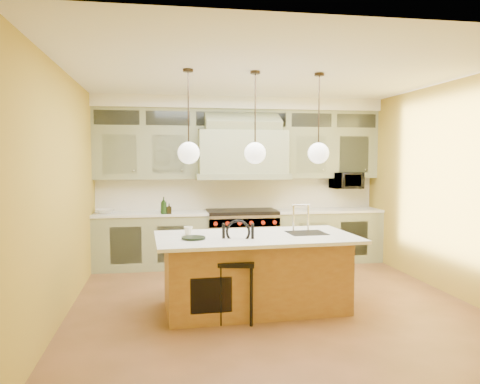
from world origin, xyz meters
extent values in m
plane|color=brown|center=(0.00, 0.00, 0.00)|extent=(5.00, 5.00, 0.00)
plane|color=white|center=(0.00, 0.00, 2.90)|extent=(5.00, 5.00, 0.00)
plane|color=#AE9030|center=(0.00, 2.50, 1.45)|extent=(5.00, 0.00, 5.00)
plane|color=#AE9030|center=(0.00, -2.50, 1.45)|extent=(5.00, 0.00, 5.00)
plane|color=#AE9030|center=(-2.50, 0.00, 1.45)|extent=(0.00, 5.00, 5.00)
plane|color=#AE9030|center=(2.50, 0.00, 1.45)|extent=(0.00, 5.00, 5.00)
cube|color=gray|center=(-1.55, 2.17, 0.45)|extent=(1.90, 0.65, 0.90)
cube|color=gray|center=(1.55, 2.17, 0.45)|extent=(1.90, 0.65, 0.90)
cube|color=white|center=(-1.55, 2.17, 0.92)|extent=(1.90, 0.68, 0.04)
cube|color=white|center=(1.55, 2.17, 0.92)|extent=(1.90, 0.68, 0.04)
cube|color=beige|center=(0.00, 2.48, 1.22)|extent=(5.00, 0.04, 0.56)
cube|color=gray|center=(-1.62, 2.33, 1.93)|extent=(1.75, 0.35, 0.85)
cube|color=gray|center=(1.62, 2.33, 1.93)|extent=(1.75, 0.35, 0.85)
cube|color=gray|center=(0.00, 2.15, 1.95)|extent=(1.50, 0.70, 0.75)
cube|color=gray|center=(0.00, 2.15, 1.55)|extent=(1.60, 0.76, 0.10)
cube|color=#333833|center=(0.00, 2.33, 2.53)|extent=(5.00, 0.35, 0.35)
cube|color=white|center=(0.00, 2.31, 2.80)|extent=(5.00, 0.47, 0.20)
cube|color=silver|center=(0.00, 2.15, 0.45)|extent=(1.20, 0.70, 0.90)
cube|color=black|center=(0.00, 2.15, 0.93)|extent=(1.20, 0.70, 0.06)
cube|color=silver|center=(0.00, 1.83, 0.78)|extent=(1.20, 0.06, 0.14)
cube|color=brown|center=(-0.25, -0.25, 0.44)|extent=(2.20, 1.12, 0.88)
cube|color=white|center=(-0.24, -0.30, 0.90)|extent=(2.46, 1.38, 0.04)
cube|color=black|center=(0.42, -0.22, 0.90)|extent=(0.48, 0.43, 0.05)
cylinder|color=black|center=(-0.73, -0.77, 0.33)|extent=(0.04, 0.04, 0.66)
cylinder|color=black|center=(-0.40, -0.85, 0.33)|extent=(0.04, 0.04, 0.66)
cylinder|color=black|center=(-0.66, -0.44, 0.33)|extent=(0.04, 0.04, 0.66)
cylinder|color=black|center=(-0.33, -0.51, 0.33)|extent=(0.04, 0.04, 0.66)
cube|color=black|center=(-0.53, -0.64, 0.68)|extent=(0.48, 0.48, 0.05)
torus|color=black|center=(-0.49, -0.48, 1.00)|extent=(0.29, 0.09, 0.29)
imported|color=black|center=(1.95, 2.25, 1.45)|extent=(0.54, 0.37, 0.30)
imported|color=black|center=(-1.34, 1.92, 1.08)|extent=(0.11, 0.11, 0.28)
imported|color=black|center=(-1.25, 1.92, 1.03)|extent=(0.08, 0.08, 0.17)
imported|color=silver|center=(-2.30, 2.15, 0.98)|extent=(0.32, 0.32, 0.07)
imported|color=silver|center=(-1.05, -0.11, 0.97)|extent=(0.12, 0.12, 0.10)
cylinder|color=#2D2319|center=(-1.05, -0.25, 2.88)|extent=(0.12, 0.12, 0.03)
cylinder|color=#2D2319|center=(-1.05, -0.25, 2.44)|extent=(0.02, 0.02, 0.93)
sphere|color=white|center=(-1.05, -0.25, 1.92)|extent=(0.26, 0.26, 0.26)
cylinder|color=#2D2319|center=(-0.25, -0.25, 2.88)|extent=(0.12, 0.12, 0.03)
cylinder|color=#2D2319|center=(-0.25, -0.25, 2.44)|extent=(0.02, 0.02, 0.93)
sphere|color=white|center=(-0.25, -0.25, 1.92)|extent=(0.26, 0.26, 0.26)
cylinder|color=#2D2319|center=(0.55, -0.25, 2.88)|extent=(0.12, 0.12, 0.03)
cylinder|color=#2D2319|center=(0.55, -0.25, 2.44)|extent=(0.02, 0.02, 0.93)
sphere|color=white|center=(0.55, -0.25, 1.92)|extent=(0.26, 0.26, 0.26)
camera|label=1|loc=(-1.36, -5.81, 1.86)|focal=35.00mm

